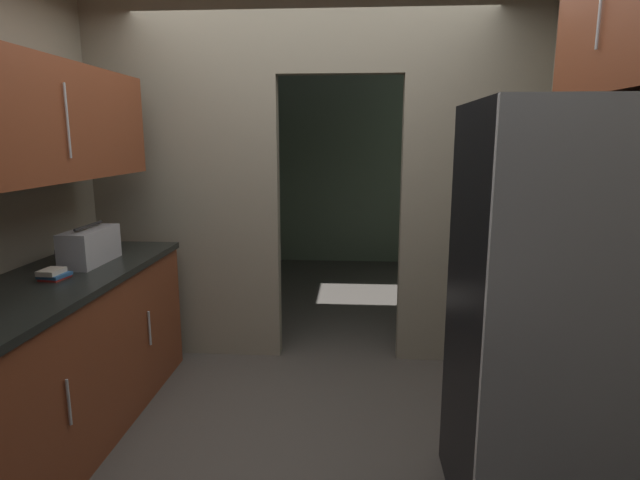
{
  "coord_description": "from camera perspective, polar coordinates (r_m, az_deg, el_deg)",
  "views": [
    {
      "loc": [
        0.31,
        -2.52,
        1.64
      ],
      "look_at": [
        0.1,
        0.54,
        1.03
      ],
      "focal_mm": 28.83,
      "sensor_mm": 36.0,
      "label": 1
    }
  ],
  "objects": [
    {
      "name": "upper_cabinet_counterside",
      "position": [
        2.96,
        -29.34,
        11.45
      ],
      "size": [
        0.36,
        1.88,
        0.6
      ],
      "color": "brown"
    },
    {
      "name": "ground",
      "position": [
        3.02,
        -2.87,
        -21.64
      ],
      "size": [
        20.0,
        20.0,
        0.0
      ],
      "primitive_type": "plane",
      "color": "#47423D"
    },
    {
      "name": "refrigerator",
      "position": [
        2.4,
        25.58,
        -8.06
      ],
      "size": [
        0.85,
        0.77,
        1.78
      ],
      "color": "black",
      "rests_on": "ground"
    },
    {
      "name": "boombox",
      "position": [
        3.34,
        -24.2,
        -0.62
      ],
      "size": [
        0.19,
        0.43,
        0.23
      ],
      "color": "#B2B2B7",
      "rests_on": "lower_cabinet_run"
    },
    {
      "name": "adjoining_room_shell",
      "position": [
        5.86,
        0.87,
        8.25
      ],
      "size": [
        3.24,
        3.21,
        2.68
      ],
      "color": "slate",
      "rests_on": "ground"
    },
    {
      "name": "book_stack",
      "position": [
        3.06,
        -27.5,
        -3.41
      ],
      "size": [
        0.14,
        0.15,
        0.06
      ],
      "color": "red",
      "rests_on": "lower_cabinet_run"
    },
    {
      "name": "lower_cabinet_run",
      "position": [
        3.19,
        -27.13,
        -11.89
      ],
      "size": [
        0.67,
        2.09,
        0.91
      ],
      "color": "brown",
      "rests_on": "ground"
    },
    {
      "name": "kitchen_partition",
      "position": [
        3.75,
        -1.71,
        7.87
      ],
      "size": [
        3.24,
        0.12,
        2.68
      ],
      "color": "gray",
      "rests_on": "ground"
    }
  ]
}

